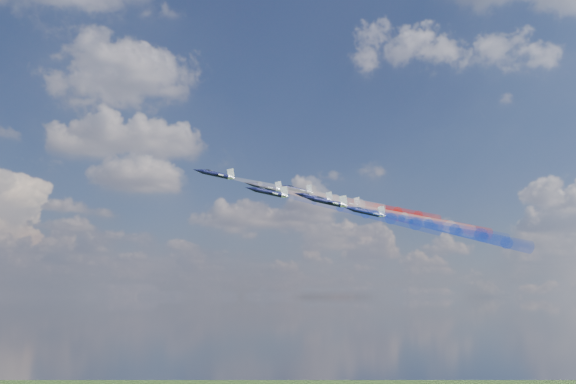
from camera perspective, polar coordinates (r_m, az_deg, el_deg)
name	(u,v)px	position (r m, az deg, el deg)	size (l,w,h in m)	color
jet_lead	(216,174)	(179.52, -6.47, 1.58)	(9.65, 12.06, 3.22)	black
trail_lead	(310,195)	(183.80, 2.02, -0.25)	(4.02, 44.98, 4.02)	white
jet_inner_left	(269,192)	(170.95, -1.73, -0.04)	(9.65, 12.06, 3.22)	black
trail_inner_left	(366,213)	(177.66, 6.96, -1.89)	(4.02, 44.98, 4.02)	#1737C4
jet_inner_right	(265,187)	(190.29, -2.11, 0.48)	(9.65, 12.06, 3.22)	black
trail_inner_right	(352,206)	(196.57, 5.75, -1.22)	(4.02, 44.98, 4.02)	red
jet_outer_left	(327,202)	(160.03, 3.50, -0.88)	(9.65, 12.06, 3.22)	black
trail_outer_left	(429,224)	(169.27, 12.45, -2.78)	(4.02, 44.98, 4.02)	#1737C4
jet_center_third	(315,198)	(183.37, 2.40, -0.49)	(9.65, 12.06, 3.22)	black
trail_center_third	(404,217)	(191.83, 10.33, -2.19)	(4.02, 44.98, 4.02)	white
jet_outer_right	(296,190)	(205.89, 0.76, 0.22)	(9.65, 12.06, 3.22)	black
trail_outer_right	(377,207)	(213.34, 7.92, -1.33)	(4.02, 44.98, 4.02)	red
jet_rear_left	(367,212)	(174.59, 7.02, -1.80)	(9.65, 12.06, 3.22)	black
trail_rear_left	(459,232)	(185.26, 15.05, -3.48)	(4.02, 44.98, 4.02)	#1737C4
jet_rear_right	(344,202)	(198.05, 5.00, -0.93)	(9.65, 12.06, 3.22)	black
trail_rear_right	(426,220)	(207.56, 12.24, -2.48)	(4.02, 44.98, 4.02)	red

